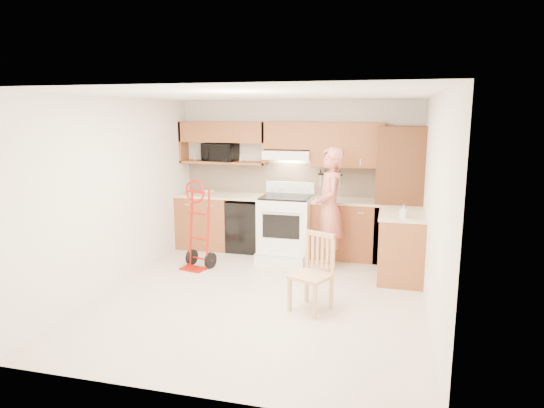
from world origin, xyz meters
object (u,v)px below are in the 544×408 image
at_px(microwave, 220,152).
at_px(dining_chair, 311,273).
at_px(hand_truck, 196,229).
at_px(person, 330,209).
at_px(range, 285,222).

relative_size(microwave, dining_chair, 0.61).
xyz_separation_m(hand_truck, dining_chair, (1.92, -1.11, -0.15)).
distance_m(person, hand_truck, 2.00).
bearing_deg(range, dining_chair, -68.81).
bearing_deg(dining_chair, person, 114.32).
distance_m(microwave, hand_truck, 1.63).
relative_size(person, hand_truck, 1.51).
bearing_deg(person, hand_truck, -89.60).
relative_size(range, dining_chair, 1.30).
xyz_separation_m(range, person, (0.75, -0.32, 0.31)).
relative_size(hand_truck, dining_chair, 1.32).
bearing_deg(person, dining_chair, -14.19).
relative_size(microwave, person, 0.31).
bearing_deg(hand_truck, microwave, 108.17).
height_order(range, person, person).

